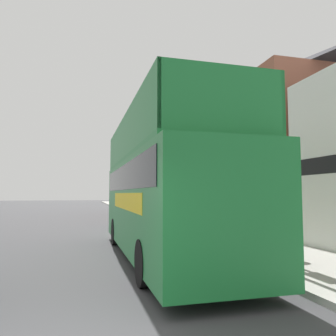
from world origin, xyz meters
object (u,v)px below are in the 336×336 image
at_px(lamp_post_nearest, 244,137).
at_px(pedestrian_second, 287,226).
at_px(litter_bin, 277,237).
at_px(tour_bus, 162,195).
at_px(lamp_post_second, 166,163).
at_px(parked_car_ahead_of_bus, 136,216).

bearing_deg(lamp_post_nearest, pedestrian_second, -75.07).
bearing_deg(litter_bin, tour_bus, 158.73).
xyz_separation_m(tour_bus, lamp_post_nearest, (2.23, -0.97, 1.71)).
relative_size(tour_bus, lamp_post_second, 1.88).
bearing_deg(lamp_post_nearest, litter_bin, -14.79).
xyz_separation_m(parked_car_ahead_of_bus, litter_bin, (2.57, -9.61, -0.00)).
distance_m(tour_bus, pedestrian_second, 3.64).
xyz_separation_m(tour_bus, pedestrian_second, (2.61, -2.43, -0.75)).
height_order(parked_car_ahead_of_bus, pedestrian_second, pedestrian_second).
relative_size(lamp_post_nearest, litter_bin, 5.18).
bearing_deg(pedestrian_second, parked_car_ahead_of_bus, 100.92).
bearing_deg(lamp_post_nearest, parked_car_ahead_of_bus, 100.29).
bearing_deg(litter_bin, lamp_post_nearest, 165.21).
xyz_separation_m(tour_bus, lamp_post_second, (2.17, 8.22, 1.75)).
bearing_deg(lamp_post_second, parked_car_ahead_of_bus, 173.52).
distance_m(lamp_post_nearest, litter_bin, 3.04).
height_order(parked_car_ahead_of_bus, litter_bin, parked_car_ahead_of_bus).
distance_m(parked_car_ahead_of_bus, pedestrian_second, 11.04).
bearing_deg(litter_bin, parked_car_ahead_of_bus, 104.95).
bearing_deg(parked_car_ahead_of_bus, tour_bus, -96.74).
xyz_separation_m(parked_car_ahead_of_bus, pedestrian_second, (2.09, -10.83, 0.45)).
distance_m(tour_bus, lamp_post_second, 8.68).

